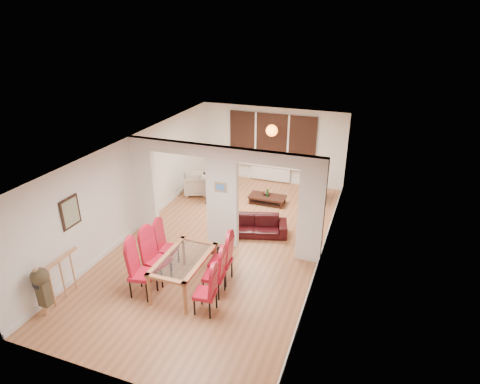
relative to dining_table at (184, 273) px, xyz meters
The scene contains 24 objects.
floor 2.03m from the dining_table, 87.76° to the left, with size 5.00×9.00×0.01m, color #A76943.
room_walls 2.20m from the dining_table, 87.76° to the left, with size 5.00×9.00×2.60m, color silver, non-canonical shape.
divider_wall 2.20m from the dining_table, 87.76° to the left, with size 5.00×0.18×2.60m, color white.
bay_window_blinds 6.53m from the dining_table, 89.31° to the left, with size 3.00×0.08×1.80m, color black.
radiator 6.39m from the dining_table, 89.30° to the left, with size 1.40×0.08×0.50m, color white.
pendant_light 5.60m from the dining_table, 85.92° to the left, with size 0.36×0.36×0.36m, color orange.
stair_newel 2.49m from the dining_table, 150.95° to the right, with size 0.40×1.20×1.10m, color tan, non-canonical shape.
wall_poster 2.72m from the dining_table, behind, with size 0.04×0.52×0.67m, color gray.
pillar_photo 2.26m from the dining_table, 87.65° to the left, with size 0.30×0.03×0.25m, color #4C8CD8.
dining_table is the anchor object (origin of this frame).
dining_chair_la 0.88m from the dining_table, 143.94° to the right, with size 0.47×0.47×1.18m, color #AB1127, non-canonical shape.
dining_chair_lb 0.68m from the dining_table, behind, with size 0.47×0.47×1.18m, color #AB1127, non-canonical shape.
dining_chair_lc 0.97m from the dining_table, 140.66° to the left, with size 0.43×0.43×1.07m, color #AB1127, non-canonical shape.
dining_chair_ra 0.93m from the dining_table, 36.52° to the right, with size 0.41×0.41×1.02m, color #AB1127, non-canonical shape.
dining_chair_rb 0.70m from the dining_table, ahead, with size 0.42×0.42×1.05m, color #AB1127, non-canonical shape.
dining_chair_rc 0.83m from the dining_table, 38.05° to the left, with size 0.45×0.45×1.14m, color #AB1127, non-canonical shape.
sofa 2.78m from the dining_table, 75.68° to the left, with size 1.74×0.68×0.51m, color black.
armchair 4.92m from the dining_table, 112.98° to the left, with size 0.74×0.71×0.67m, color beige.
person 4.33m from the dining_table, 106.51° to the left, with size 0.41×0.63×1.72m, color black.
television 5.72m from the dining_table, 70.76° to the left, with size 0.13×0.99×0.57m, color black.
coffee_table 4.67m from the dining_table, 83.98° to the left, with size 1.12×0.56×0.26m, color black, non-canonical shape.
bottle 4.61m from the dining_table, 83.83° to the left, with size 0.07×0.07×0.27m, color #143F19.
bowl 4.74m from the dining_table, 84.96° to the left, with size 0.23×0.23×0.06m, color black.
shoes 1.54m from the dining_table, 87.64° to the left, with size 0.23×0.25×0.10m, color black, non-canonical shape.
Camera 1 is at (3.46, -8.25, 5.43)m, focal length 30.00 mm.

